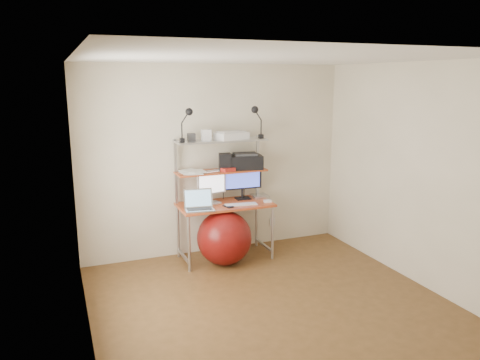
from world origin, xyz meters
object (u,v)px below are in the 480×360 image
at_px(monitor_silver, 212,184).
at_px(monitor_black, 242,179).
at_px(exercise_ball, 224,238).
at_px(laptop, 199,205).
at_px(printer, 245,161).

distance_m(monitor_silver, monitor_black, 0.46).
height_order(monitor_silver, monitor_black, monitor_black).
xyz_separation_m(monitor_silver, monitor_black, (0.45, 0.06, 0.02)).
distance_m(monitor_black, exercise_ball, 0.84).
xyz_separation_m(monitor_silver, laptop, (-0.24, -0.22, -0.19)).
bearing_deg(monitor_silver, monitor_black, -6.02).
relative_size(monitor_silver, laptop, 1.20).
xyz_separation_m(printer, exercise_ball, (-0.41, -0.32, -0.90)).
height_order(laptop, printer, printer).
distance_m(laptop, exercise_ball, 0.55).
bearing_deg(printer, monitor_black, 163.08).
bearing_deg(laptop, printer, 27.97).
xyz_separation_m(monitor_black, exercise_ball, (-0.38, -0.34, -0.66)).
bearing_deg(exercise_ball, printer, 37.64).
relative_size(monitor_black, laptop, 1.38).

